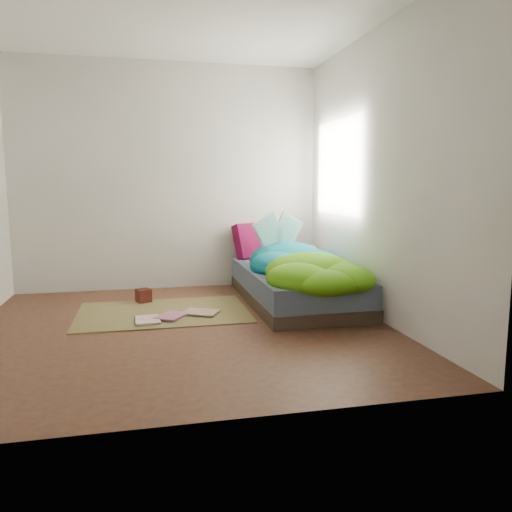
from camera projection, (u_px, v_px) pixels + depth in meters
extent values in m
cube|color=#45261A|center=(184.00, 328.00, 4.27)|extent=(3.50, 3.50, 0.00)
cube|color=beige|center=(169.00, 177.00, 5.78)|extent=(3.50, 0.04, 2.60)
cube|color=beige|center=(208.00, 167.00, 2.40)|extent=(3.50, 0.04, 2.60)
cube|color=beige|center=(377.00, 175.00, 4.47)|extent=(0.04, 3.50, 2.60)
cube|color=white|center=(177.00, 7.00, 3.90)|extent=(3.50, 3.50, 0.04)
cube|color=white|center=(338.00, 167.00, 5.32)|extent=(0.01, 1.00, 1.20)
cube|color=#37291E|center=(295.00, 296.00, 5.23)|extent=(1.00, 2.00, 0.12)
cube|color=#465770|center=(295.00, 280.00, 5.20)|extent=(0.98, 1.96, 0.22)
cube|color=brown|center=(163.00, 312.00, 4.77)|extent=(1.60, 1.10, 0.01)
cube|color=beige|center=(296.00, 255.00, 5.82)|extent=(0.56, 0.35, 0.12)
cube|color=#49041B|center=(251.00, 241.00, 5.98)|extent=(0.43, 0.29, 0.42)
cube|color=#330F0B|center=(144.00, 295.00, 5.16)|extent=(0.18, 0.18, 0.13)
imported|color=silver|center=(135.00, 321.00, 4.41)|extent=(0.23, 0.30, 0.02)
imported|color=#BF6E8B|center=(161.00, 315.00, 4.59)|extent=(0.34, 0.37, 0.03)
imported|color=tan|center=(197.00, 316.00, 4.58)|extent=(0.39, 0.35, 0.02)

